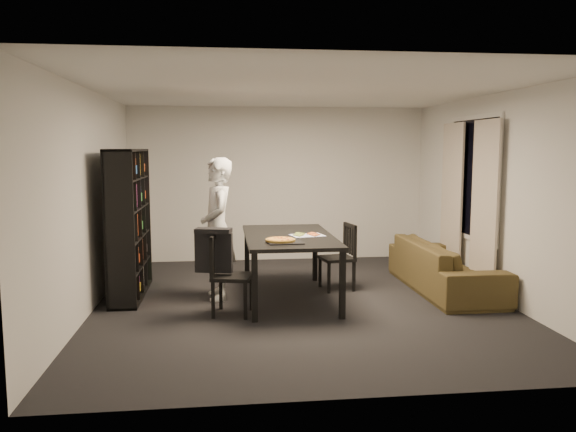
{
  "coord_description": "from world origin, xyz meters",
  "views": [
    {
      "loc": [
        -0.96,
        -6.76,
        1.91
      ],
      "look_at": [
        -0.13,
        0.29,
        1.05
      ],
      "focal_mm": 35.0,
      "sensor_mm": 36.0,
      "label": 1
    }
  ],
  "objects": [
    {
      "name": "room",
      "position": [
        0.0,
        0.0,
        1.3
      ],
      "size": [
        5.01,
        5.51,
        2.61
      ],
      "color": "black",
      "rests_on": "ground"
    },
    {
      "name": "draped_jacket",
      "position": [
        -1.06,
        -0.37,
        0.77
      ],
      "size": [
        0.44,
        0.27,
        0.51
      ],
      "rotation": [
        0.0,
        0.0,
        1.34
      ],
      "color": "black",
      "rests_on": "chair_left"
    },
    {
      "name": "chair_right",
      "position": [
        0.66,
        0.6,
        0.51
      ],
      "size": [
        0.48,
        0.48,
        0.89
      ],
      "rotation": [
        0.0,
        0.0,
        -1.41
      ],
      "color": "black",
      "rests_on": "room"
    },
    {
      "name": "sofa",
      "position": [
        2.01,
        0.37,
        0.33
      ],
      "size": [
        0.88,
        2.24,
        0.66
      ],
      "primitive_type": "imported",
      "rotation": [
        0.0,
        0.0,
        1.57
      ],
      "color": "#423A1A",
      "rests_on": "room"
    },
    {
      "name": "pizza_slices",
      "position": [
        0.08,
        0.13,
        0.83
      ],
      "size": [
        0.46,
        0.42,
        0.01
      ],
      "primitive_type": null,
      "rotation": [
        0.0,
        0.0,
        0.37
      ],
      "color": "gold",
      "rests_on": "dining_table"
    },
    {
      "name": "person",
      "position": [
        -1.02,
        0.33,
        0.9
      ],
      "size": [
        0.52,
        0.71,
        1.79
      ],
      "primitive_type": "imported",
      "rotation": [
        0.0,
        0.0,
        -1.43
      ],
      "color": "silver",
      "rests_on": "room"
    },
    {
      "name": "kitchen_towel",
      "position": [
        0.1,
        0.11,
        0.82
      ],
      "size": [
        0.45,
        0.38,
        0.01
      ],
      "primitive_type": "cube",
      "rotation": [
        0.0,
        0.0,
        0.21
      ],
      "color": "white",
      "rests_on": "dining_table"
    },
    {
      "name": "window_pane",
      "position": [
        2.48,
        0.6,
        1.5
      ],
      "size": [
        0.02,
        1.4,
        1.6
      ],
      "primitive_type": "cube",
      "color": "black",
      "rests_on": "room"
    },
    {
      "name": "pepperoni_pizza",
      "position": [
        -0.29,
        -0.33,
        0.85
      ],
      "size": [
        0.35,
        0.35,
        0.03
      ],
      "rotation": [
        0.0,
        0.0,
        -0.24
      ],
      "color": "olive",
      "rests_on": "dining_table"
    },
    {
      "name": "chair_left",
      "position": [
        -0.94,
        -0.39,
        0.53
      ],
      "size": [
        0.52,
        0.52,
        0.93
      ],
      "rotation": [
        0.0,
        0.0,
        1.34
      ],
      "color": "black",
      "rests_on": "room"
    },
    {
      "name": "baking_tray",
      "position": [
        -0.24,
        -0.38,
        0.83
      ],
      "size": [
        0.41,
        0.34,
        0.01
      ],
      "primitive_type": "cube",
      "rotation": [
        0.0,
        0.0,
        0.04
      ],
      "color": "black",
      "rests_on": "dining_table"
    },
    {
      "name": "window_frame",
      "position": [
        2.48,
        0.6,
        1.5
      ],
      "size": [
        0.03,
        1.52,
        1.72
      ],
      "primitive_type": "cube",
      "color": "white",
      "rests_on": "room"
    },
    {
      "name": "dining_table",
      "position": [
        -0.13,
        0.19,
        0.75
      ],
      "size": [
        1.09,
        1.97,
        0.82
      ],
      "color": "black",
      "rests_on": "room"
    },
    {
      "name": "bookshelf",
      "position": [
        -2.16,
        0.6,
        0.95
      ],
      "size": [
        0.35,
        1.5,
        1.9
      ],
      "primitive_type": "cube",
      "color": "black",
      "rests_on": "room"
    },
    {
      "name": "curtain_right",
      "position": [
        2.4,
        1.12,
        1.15
      ],
      "size": [
        0.03,
        0.7,
        2.25
      ],
      "primitive_type": "cube",
      "color": "beige",
      "rests_on": "room"
    },
    {
      "name": "curtain_left",
      "position": [
        2.4,
        0.08,
        1.15
      ],
      "size": [
        0.03,
        0.7,
        2.25
      ],
      "primitive_type": "cube",
      "color": "beige",
      "rests_on": "room"
    }
  ]
}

